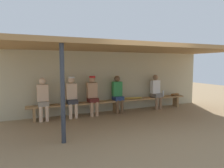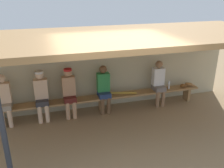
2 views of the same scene
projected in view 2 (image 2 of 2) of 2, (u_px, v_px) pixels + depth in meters
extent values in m
plane|color=#937754|center=(117.00, 142.00, 5.64)|extent=(24.00, 24.00, 0.00)
cube|color=#B7AD8C|center=(97.00, 70.00, 7.02)|extent=(8.00, 0.20, 2.20)
cube|color=#9E7547|center=(109.00, 38.00, 5.43)|extent=(8.00, 2.80, 0.12)
cylinder|color=#2D333D|center=(2.00, 127.00, 4.16)|extent=(0.10, 0.10, 2.20)
cube|color=#9E7547|center=(101.00, 97.00, 6.86)|extent=(6.00, 0.36, 0.05)
cube|color=#9E7547|center=(101.00, 105.00, 6.95)|extent=(0.08, 0.29, 0.41)
cube|color=#9E7547|center=(187.00, 94.00, 7.66)|extent=(0.08, 0.29, 0.41)
cube|color=navy|center=(104.00, 94.00, 6.83)|extent=(0.32, 0.40, 0.14)
cylinder|color=brown|center=(102.00, 106.00, 6.77)|extent=(0.11, 0.11, 0.48)
cylinder|color=brown|center=(109.00, 106.00, 6.82)|extent=(0.11, 0.11, 0.48)
cube|color=#2D8442|center=(103.00, 82.00, 6.78)|extent=(0.34, 0.20, 0.52)
sphere|color=brown|center=(103.00, 69.00, 6.64)|extent=(0.21, 0.21, 0.21)
cube|color=#333338|center=(42.00, 101.00, 6.40)|extent=(0.32, 0.40, 0.14)
cylinder|color=beige|center=(40.00, 115.00, 6.34)|extent=(0.11, 0.11, 0.48)
cylinder|color=beige|center=(47.00, 114.00, 6.39)|extent=(0.11, 0.11, 0.48)
cube|color=beige|center=(41.00, 89.00, 6.35)|extent=(0.34, 0.20, 0.52)
sphere|color=beige|center=(39.00, 75.00, 6.21)|extent=(0.21, 0.21, 0.21)
cylinder|color=white|center=(39.00, 72.00, 6.14)|extent=(0.21, 0.21, 0.05)
cube|color=slate|center=(159.00, 88.00, 7.26)|extent=(0.32, 0.40, 0.14)
cylinder|color=#8C6647|center=(158.00, 99.00, 7.20)|extent=(0.11, 0.11, 0.48)
cylinder|color=#8C6647|center=(163.00, 99.00, 7.25)|extent=(0.11, 0.11, 0.48)
cube|color=white|center=(158.00, 76.00, 7.21)|extent=(0.34, 0.20, 0.52)
sphere|color=#8C6647|center=(159.00, 64.00, 7.08)|extent=(0.21, 0.21, 0.21)
cube|color=#591E19|center=(70.00, 98.00, 6.58)|extent=(0.32, 0.40, 0.14)
cylinder|color=tan|center=(68.00, 111.00, 6.53)|extent=(0.11, 0.11, 0.48)
cylinder|color=tan|center=(75.00, 110.00, 6.57)|extent=(0.11, 0.11, 0.48)
cube|color=tan|center=(69.00, 86.00, 6.53)|extent=(0.34, 0.20, 0.52)
sphere|color=tan|center=(68.00, 73.00, 6.40)|extent=(0.21, 0.21, 0.21)
cylinder|color=red|center=(68.00, 70.00, 6.33)|extent=(0.21, 0.21, 0.05)
cube|color=gray|center=(5.00, 106.00, 6.17)|extent=(0.32, 0.40, 0.14)
cylinder|color=beige|center=(2.00, 120.00, 6.11)|extent=(0.11, 0.11, 0.48)
cylinder|color=beige|center=(10.00, 118.00, 6.15)|extent=(0.11, 0.11, 0.48)
cube|color=beige|center=(3.00, 93.00, 6.12)|extent=(0.34, 0.20, 0.52)
sphere|color=beige|center=(1.00, 79.00, 5.98)|extent=(0.21, 0.21, 0.21)
cylinder|color=silver|center=(169.00, 85.00, 7.34)|extent=(0.06, 0.06, 0.22)
cylinder|color=white|center=(169.00, 81.00, 7.30)|extent=(0.04, 0.04, 0.02)
ellipsoid|color=brown|center=(183.00, 86.00, 7.49)|extent=(0.29, 0.29, 0.09)
ellipsoid|color=olive|center=(189.00, 84.00, 7.60)|extent=(0.29, 0.28, 0.09)
cylinder|color=#B28C33|center=(123.00, 93.00, 7.01)|extent=(0.79, 0.27, 0.07)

